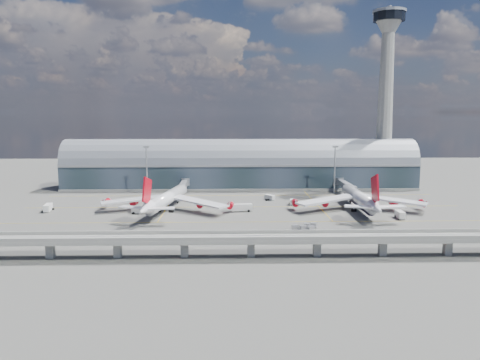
{
  "coord_description": "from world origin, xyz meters",
  "views": [
    {
      "loc": [
        -6.61,
        -191.31,
        43.24
      ],
      "look_at": [
        -1.73,
        10.0,
        14.0
      ],
      "focal_mm": 35.0,
      "sensor_mm": 36.0,
      "label": 1
    }
  ],
  "objects_px": {
    "control_tower": "(386,98)",
    "cargo_train_0": "(303,228)",
    "service_truck_0": "(48,208)",
    "cargo_train_2": "(310,226)",
    "floodlight_mast_left": "(147,169)",
    "airliner_right": "(360,199)",
    "service_truck_3": "(400,215)",
    "service_truck_5": "(270,197)",
    "floodlight_mast_right": "(335,168)",
    "service_truck_1": "(138,210)",
    "service_truck_2": "(242,208)",
    "service_truck_4": "(292,202)",
    "airliner_left": "(166,199)",
    "cargo_train_1": "(278,233)"
  },
  "relations": [
    {
      "from": "floodlight_mast_left",
      "to": "cargo_train_2",
      "type": "distance_m",
      "value": 106.42
    },
    {
      "from": "floodlight_mast_right",
      "to": "cargo_train_1",
      "type": "bearing_deg",
      "value": -114.63
    },
    {
      "from": "service_truck_3",
      "to": "cargo_train_1",
      "type": "relative_size",
      "value": 0.62
    },
    {
      "from": "service_truck_0",
      "to": "cargo_train_2",
      "type": "distance_m",
      "value": 115.1
    },
    {
      "from": "cargo_train_0",
      "to": "cargo_train_2",
      "type": "bearing_deg",
      "value": -58.37
    },
    {
      "from": "floodlight_mast_left",
      "to": "service_truck_1",
      "type": "height_order",
      "value": "floodlight_mast_left"
    },
    {
      "from": "airliner_right",
      "to": "service_truck_3",
      "type": "xyz_separation_m",
      "value": [
        12.34,
        -15.73,
        -3.59
      ]
    },
    {
      "from": "airliner_left",
      "to": "cargo_train_1",
      "type": "height_order",
      "value": "airliner_left"
    },
    {
      "from": "floodlight_mast_right",
      "to": "service_truck_1",
      "type": "distance_m",
      "value": 107.95
    },
    {
      "from": "control_tower",
      "to": "cargo_train_1",
      "type": "distance_m",
      "value": 144.88
    },
    {
      "from": "floodlight_mast_right",
      "to": "service_truck_3",
      "type": "relative_size",
      "value": 3.99
    },
    {
      "from": "control_tower",
      "to": "floodlight_mast_right",
      "type": "xyz_separation_m",
      "value": [
        -35.0,
        -28.0,
        -38.0
      ]
    },
    {
      "from": "service_truck_3",
      "to": "service_truck_5",
      "type": "relative_size",
      "value": 1.17
    },
    {
      "from": "floodlight_mast_left",
      "to": "cargo_train_1",
      "type": "distance_m",
      "value": 105.73
    },
    {
      "from": "control_tower",
      "to": "airliner_right",
      "type": "height_order",
      "value": "control_tower"
    },
    {
      "from": "service_truck_1",
      "to": "cargo_train_2",
      "type": "height_order",
      "value": "service_truck_1"
    },
    {
      "from": "cargo_train_1",
      "to": "service_truck_1",
      "type": "bearing_deg",
      "value": 62.23
    },
    {
      "from": "airliner_left",
      "to": "cargo_train_1",
      "type": "distance_m",
      "value": 61.46
    },
    {
      "from": "service_truck_1",
      "to": "service_truck_3",
      "type": "bearing_deg",
      "value": -79.1
    },
    {
      "from": "service_truck_1",
      "to": "floodlight_mast_left",
      "type": "bearing_deg",
      "value": 22.1
    },
    {
      "from": "service_truck_2",
      "to": "service_truck_3",
      "type": "xyz_separation_m",
      "value": [
        64.64,
        -15.3,
        -0.16
      ]
    },
    {
      "from": "control_tower",
      "to": "cargo_train_0",
      "type": "xyz_separation_m",
      "value": [
        -64.38,
        -107.44,
        -50.63
      ]
    },
    {
      "from": "airliner_right",
      "to": "service_truck_5",
      "type": "relative_size",
      "value": 11.42
    },
    {
      "from": "floodlight_mast_left",
      "to": "service_truck_4",
      "type": "relative_size",
      "value": 5.39
    },
    {
      "from": "cargo_train_0",
      "to": "cargo_train_1",
      "type": "height_order",
      "value": "cargo_train_0"
    },
    {
      "from": "service_truck_0",
      "to": "service_truck_5",
      "type": "bearing_deg",
      "value": 5.52
    },
    {
      "from": "floodlight_mast_left",
      "to": "service_truck_1",
      "type": "distance_m",
      "value": 50.03
    },
    {
      "from": "airliner_right",
      "to": "service_truck_0",
      "type": "relative_size",
      "value": 7.95
    },
    {
      "from": "floodlight_mast_left",
      "to": "service_truck_0",
      "type": "xyz_separation_m",
      "value": [
        -36.31,
        -42.62,
        -12.01
      ]
    },
    {
      "from": "control_tower",
      "to": "airliner_left",
      "type": "relative_size",
      "value": 1.64
    },
    {
      "from": "floodlight_mast_left",
      "to": "service_truck_3",
      "type": "distance_m",
      "value": 129.17
    },
    {
      "from": "airliner_right",
      "to": "floodlight_mast_right",
      "type": "bearing_deg",
      "value": 93.54
    },
    {
      "from": "service_truck_0",
      "to": "airliner_right",
      "type": "bearing_deg",
      "value": -8.91
    },
    {
      "from": "service_truck_2",
      "to": "service_truck_4",
      "type": "bearing_deg",
      "value": -64.57
    },
    {
      "from": "service_truck_5",
      "to": "cargo_train_0",
      "type": "distance_m",
      "value": 61.54
    },
    {
      "from": "control_tower",
      "to": "floodlight_mast_left",
      "type": "distance_m",
      "value": 143.01
    },
    {
      "from": "airliner_right",
      "to": "cargo_train_0",
      "type": "relative_size",
      "value": 7.14
    },
    {
      "from": "service_truck_3",
      "to": "floodlight_mast_right",
      "type": "bearing_deg",
      "value": 104.41
    },
    {
      "from": "control_tower",
      "to": "service_truck_5",
      "type": "bearing_deg",
      "value": -147.02
    },
    {
      "from": "cargo_train_0",
      "to": "cargo_train_2",
      "type": "height_order",
      "value": "cargo_train_0"
    },
    {
      "from": "control_tower",
      "to": "service_truck_3",
      "type": "distance_m",
      "value": 103.61
    },
    {
      "from": "floodlight_mast_left",
      "to": "airliner_right",
      "type": "distance_m",
      "value": 110.96
    },
    {
      "from": "floodlight_mast_left",
      "to": "service_truck_1",
      "type": "relative_size",
      "value": 4.57
    },
    {
      "from": "cargo_train_0",
      "to": "service_truck_4",
      "type": "bearing_deg",
      "value": -21.45
    },
    {
      "from": "floodlight_mast_right",
      "to": "service_truck_0",
      "type": "distance_m",
      "value": 143.32
    },
    {
      "from": "control_tower",
      "to": "service_truck_3",
      "type": "height_order",
      "value": "control_tower"
    },
    {
      "from": "service_truck_3",
      "to": "cargo_train_2",
      "type": "distance_m",
      "value": 42.47
    },
    {
      "from": "floodlight_mast_left",
      "to": "cargo_train_0",
      "type": "bearing_deg",
      "value": -48.36
    },
    {
      "from": "cargo_train_0",
      "to": "floodlight_mast_left",
      "type": "bearing_deg",
      "value": 23.32
    },
    {
      "from": "service_truck_3",
      "to": "control_tower",
      "type": "bearing_deg",
      "value": 78.01
    }
  ]
}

